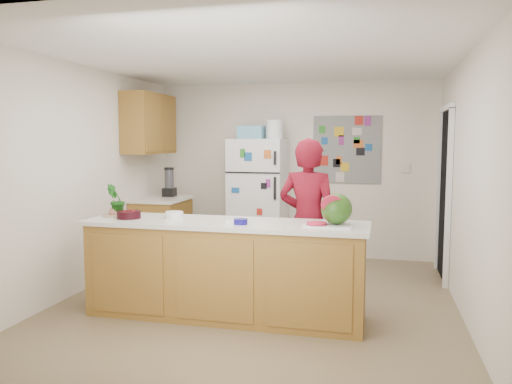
% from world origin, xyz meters
% --- Properties ---
extents(floor, '(4.00, 4.50, 0.02)m').
position_xyz_m(floor, '(0.00, 0.00, -0.01)').
color(floor, brown).
rests_on(floor, ground).
extents(wall_back, '(4.00, 0.02, 2.50)m').
position_xyz_m(wall_back, '(0.00, 2.26, 1.25)').
color(wall_back, beige).
rests_on(wall_back, ground).
extents(wall_left, '(0.02, 4.50, 2.50)m').
position_xyz_m(wall_left, '(-2.01, 0.00, 1.25)').
color(wall_left, beige).
rests_on(wall_left, ground).
extents(wall_right, '(0.02, 4.50, 2.50)m').
position_xyz_m(wall_right, '(2.01, 0.00, 1.25)').
color(wall_right, beige).
rests_on(wall_right, ground).
extents(ceiling, '(4.00, 4.50, 0.02)m').
position_xyz_m(ceiling, '(0.00, 0.00, 2.51)').
color(ceiling, white).
rests_on(ceiling, wall_back).
extents(doorway, '(0.03, 0.85, 2.04)m').
position_xyz_m(doorway, '(1.99, 1.45, 1.02)').
color(doorway, black).
rests_on(doorway, ground).
extents(peninsula_base, '(2.60, 0.62, 0.88)m').
position_xyz_m(peninsula_base, '(-0.20, -0.50, 0.44)').
color(peninsula_base, brown).
rests_on(peninsula_base, floor).
extents(peninsula_top, '(2.68, 0.70, 0.04)m').
position_xyz_m(peninsula_top, '(-0.20, -0.50, 0.90)').
color(peninsula_top, silver).
rests_on(peninsula_top, peninsula_base).
extents(side_counter_base, '(0.60, 0.80, 0.86)m').
position_xyz_m(side_counter_base, '(-1.69, 1.35, 0.43)').
color(side_counter_base, brown).
rests_on(side_counter_base, floor).
extents(side_counter_top, '(0.64, 0.84, 0.04)m').
position_xyz_m(side_counter_top, '(-1.69, 1.35, 0.88)').
color(side_counter_top, silver).
rests_on(side_counter_top, side_counter_base).
extents(upper_cabinets, '(0.35, 1.00, 0.80)m').
position_xyz_m(upper_cabinets, '(-1.82, 1.30, 1.90)').
color(upper_cabinets, brown).
rests_on(upper_cabinets, wall_left).
extents(refrigerator, '(0.75, 0.70, 1.70)m').
position_xyz_m(refrigerator, '(-0.45, 1.88, 0.85)').
color(refrigerator, silver).
rests_on(refrigerator, floor).
extents(fridge_top_bin, '(0.35, 0.28, 0.18)m').
position_xyz_m(fridge_top_bin, '(-0.55, 1.88, 1.79)').
color(fridge_top_bin, '#5999B2').
rests_on(fridge_top_bin, refrigerator).
extents(photo_collage, '(0.95, 0.01, 0.95)m').
position_xyz_m(photo_collage, '(0.75, 2.24, 1.55)').
color(photo_collage, slate).
rests_on(photo_collage, wall_back).
extents(person, '(0.68, 0.51, 1.70)m').
position_xyz_m(person, '(0.51, 0.05, 0.85)').
color(person, '#610A16').
rests_on(person, floor).
extents(blender_appliance, '(0.13, 0.13, 0.38)m').
position_xyz_m(blender_appliance, '(-1.64, 1.51, 1.09)').
color(blender_appliance, black).
rests_on(blender_appliance, side_counter_top).
extents(cutting_board, '(0.45, 0.35, 0.01)m').
position_xyz_m(cutting_board, '(0.78, -0.51, 0.93)').
color(cutting_board, white).
rests_on(cutting_board, peninsula_top).
extents(watermelon, '(0.28, 0.28, 0.28)m').
position_xyz_m(watermelon, '(0.84, -0.49, 1.07)').
color(watermelon, '#1E4F18').
rests_on(watermelon, cutting_board).
extents(watermelon_slice, '(0.18, 0.18, 0.02)m').
position_xyz_m(watermelon_slice, '(0.67, -0.56, 0.94)').
color(watermelon_slice, red).
rests_on(watermelon_slice, cutting_board).
extents(cherry_bowl, '(0.27, 0.27, 0.07)m').
position_xyz_m(cherry_bowl, '(-1.16, -0.55, 0.96)').
color(cherry_bowl, black).
rests_on(cherry_bowl, peninsula_top).
extents(white_bowl, '(0.23, 0.23, 0.06)m').
position_xyz_m(white_bowl, '(-0.74, -0.41, 0.95)').
color(white_bowl, white).
rests_on(white_bowl, peninsula_top).
extents(cobalt_bowl, '(0.17, 0.17, 0.05)m').
position_xyz_m(cobalt_bowl, '(-0.01, -0.63, 0.95)').
color(cobalt_bowl, '#100B6A').
rests_on(cobalt_bowl, peninsula_top).
extents(plate, '(0.31, 0.31, 0.02)m').
position_xyz_m(plate, '(-1.37, -0.45, 0.93)').
color(plate, beige).
rests_on(plate, peninsula_top).
extents(paper_towel, '(0.20, 0.19, 0.02)m').
position_xyz_m(paper_towel, '(-0.08, -0.58, 0.93)').
color(paper_towel, white).
rests_on(paper_towel, peninsula_top).
extents(keys, '(0.10, 0.07, 0.01)m').
position_xyz_m(keys, '(0.73, -0.62, 0.93)').
color(keys, gray).
rests_on(keys, peninsula_top).
extents(potted_plant, '(0.22, 0.23, 0.32)m').
position_xyz_m(potted_plant, '(-1.35, -0.45, 1.08)').
color(potted_plant, '#12470F').
rests_on(potted_plant, peninsula_top).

